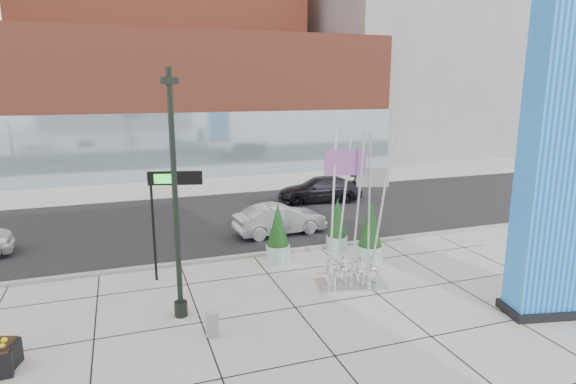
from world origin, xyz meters
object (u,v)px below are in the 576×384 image
object	(u,v)px
concrete_bollard	(212,324)
public_art_sculpture	(353,246)
lamp_post	(176,221)
overhead_street_sign	(171,186)
blue_pylon	(567,167)
car_silver_mid	(280,220)

from	to	relation	value
concrete_bollard	public_art_sculpture	bearing A→B (deg)	19.48
public_art_sculpture	concrete_bollard	size ratio (longest dim) A/B	7.60
lamp_post	overhead_street_sign	xyz separation A→B (m)	(0.20, 3.16, 0.39)
blue_pylon	overhead_street_sign	world-z (taller)	blue_pylon
concrete_bollard	overhead_street_sign	world-z (taller)	overhead_street_sign
concrete_bollard	overhead_street_sign	distance (m)	5.63
concrete_bollard	overhead_street_sign	xyz separation A→B (m)	(-0.48, 4.69, 3.08)
public_art_sculpture	car_silver_mid	distance (m)	6.61
public_art_sculpture	concrete_bollard	world-z (taller)	public_art_sculpture
blue_pylon	lamp_post	world-z (taller)	blue_pylon
lamp_post	concrete_bollard	xyz separation A→B (m)	(0.67, -1.53, -2.68)
blue_pylon	overhead_street_sign	distance (m)	12.71
public_art_sculpture	car_silver_mid	xyz separation A→B (m)	(-0.52, 6.55, -0.73)
public_art_sculpture	overhead_street_sign	xyz separation A→B (m)	(-5.84, 2.80, 1.99)
public_art_sculpture	blue_pylon	bearing A→B (deg)	-25.56
lamp_post	car_silver_mid	world-z (taller)	lamp_post
concrete_bollard	car_silver_mid	distance (m)	9.74
concrete_bollard	blue_pylon	bearing A→B (deg)	-11.35
concrete_bollard	car_silver_mid	bearing A→B (deg)	60.16
lamp_post	public_art_sculpture	distance (m)	6.25
concrete_bollard	overhead_street_sign	size ratio (longest dim) A/B	0.18
overhead_street_sign	car_silver_mid	bearing A→B (deg)	49.64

